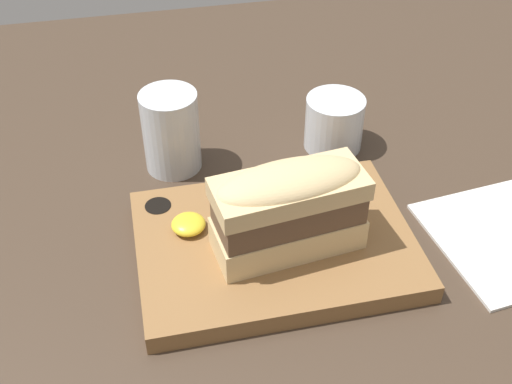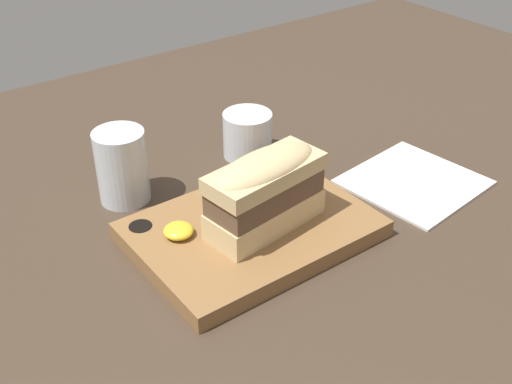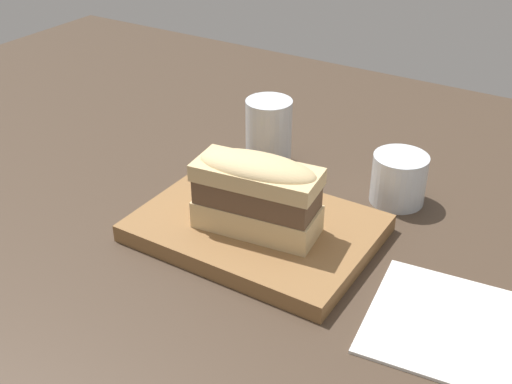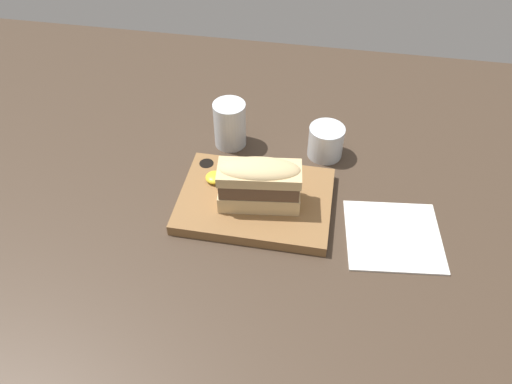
# 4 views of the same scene
# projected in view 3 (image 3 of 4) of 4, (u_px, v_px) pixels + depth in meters

# --- Properties ---
(dining_table) EXTENTS (1.92, 1.22, 0.02)m
(dining_table) POSITION_uv_depth(u_px,v_px,m) (282.00, 226.00, 0.89)
(dining_table) COLOR #423326
(dining_table) RESTS_ON ground
(serving_board) EXTENTS (0.30, 0.22, 0.02)m
(serving_board) POSITION_uv_depth(u_px,v_px,m) (256.00, 228.00, 0.84)
(serving_board) COLOR olive
(serving_board) RESTS_ON dining_table
(sandwich) EXTENTS (0.16, 0.08, 0.10)m
(sandwich) POSITION_uv_depth(u_px,v_px,m) (258.00, 191.00, 0.79)
(sandwich) COLOR #DBBC84
(sandwich) RESTS_ON serving_board
(mustard_dollop) EXTENTS (0.04, 0.04, 0.02)m
(mustard_dollop) POSITION_uv_depth(u_px,v_px,m) (213.00, 187.00, 0.90)
(mustard_dollop) COLOR yellow
(mustard_dollop) RESTS_ON serving_board
(water_glass) EXTENTS (0.07, 0.07, 0.11)m
(water_glass) POSITION_uv_depth(u_px,v_px,m) (269.00, 137.00, 1.00)
(water_glass) COLOR silver
(water_glass) RESTS_ON dining_table
(wine_glass) EXTENTS (0.08, 0.08, 0.07)m
(wine_glass) POSITION_uv_depth(u_px,v_px,m) (399.00, 180.00, 0.91)
(wine_glass) COLOR silver
(wine_glass) RESTS_ON dining_table
(napkin) EXTENTS (0.20, 0.19, 0.00)m
(napkin) POSITION_uv_depth(u_px,v_px,m) (452.00, 326.00, 0.70)
(napkin) COLOR white
(napkin) RESTS_ON dining_table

